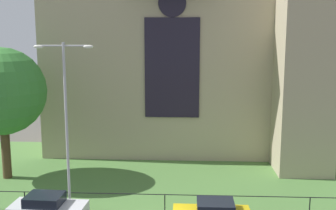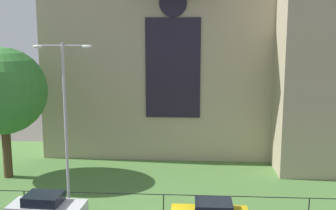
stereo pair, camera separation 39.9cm
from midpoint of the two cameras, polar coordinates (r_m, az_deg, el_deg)
ground at (r=32.11m, az=-0.29°, el=-9.11°), size 160.00×160.00×0.00m
grass_verge at (r=30.23m, az=-0.51°, el=-10.32°), size 120.00×20.00×0.01m
church_building at (r=38.42m, az=1.79°, el=9.57°), size 23.20×16.20×26.00m
iron_railing at (r=24.75m, az=-0.92°, el=-12.55°), size 33.67×0.07×1.13m
tree_left_near at (r=31.55m, az=-22.34°, el=1.73°), size 6.22×6.22×9.52m
streetlamp_near at (r=24.23m, az=-14.40°, el=-0.55°), size 3.37×0.26×9.95m
parked_car_white at (r=24.85m, az=-16.78°, el=-13.48°), size 4.28×2.20×1.51m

